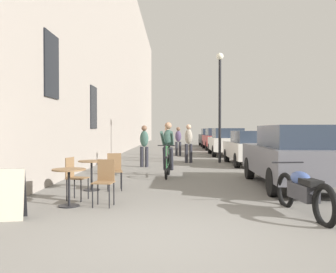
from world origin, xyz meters
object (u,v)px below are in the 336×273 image
object	(u,v)px
parked_motorcycle	(303,192)
cafe_table_mid	(92,169)
pedestrian_furthest	(178,140)
parked_car_nearest	(294,155)
sandwich_board_sign	(7,194)
pedestrian_far	(167,141)
cafe_chair_mid_toward_street	(114,169)
pedestrian_near	(144,144)
parked_car_fourth	(217,139)
pedestrian_mid	(189,141)
cyclist_on_bicycle	(168,151)
parked_car_second	(250,147)
parked_car_fifth	(210,137)
parked_car_third	(226,141)
cafe_table_near	(69,179)
cafe_chair_near_toward_wall	(74,175)
cafe_chair_near_toward_street	(105,179)
street_lamp	(220,93)

from	to	relation	value
parked_motorcycle	cafe_table_mid	bearing A→B (deg)	149.44
pedestrian_furthest	parked_car_nearest	size ratio (longest dim) A/B	0.36
sandwich_board_sign	pedestrian_far	distance (m)	12.80
cafe_table_mid	cafe_chair_mid_toward_street	world-z (taller)	cafe_chair_mid_toward_street
pedestrian_near	parked_car_nearest	bearing A→B (deg)	-49.82
cafe_table_mid	parked_car_fourth	distance (m)	19.00
pedestrian_mid	cafe_chair_mid_toward_street	bearing A→B (deg)	-106.03
cyclist_on_bicycle	parked_car_second	distance (m)	5.12
parked_car_fifth	parked_motorcycle	distance (m)	26.09
parked_car_fifth	parked_motorcycle	size ratio (longest dim) A/B	2.07
parked_car_third	cafe_table_near	bearing A→B (deg)	-109.81
cafe_table_near	cyclist_on_bicycle	xyz separation A→B (m)	(1.83, 4.52, 0.29)
cafe_chair_near_toward_wall	parked_car_second	xyz separation A→B (m)	(5.28, 7.73, 0.22)
cafe_chair_near_toward_wall	pedestrian_near	distance (m)	6.86
cafe_chair_near_toward_street	parked_car_third	bearing A→B (deg)	72.58
pedestrian_near	pedestrian_far	bearing A→B (deg)	78.73
pedestrian_furthest	parked_car_nearest	bearing A→B (deg)	-75.91
cyclist_on_bicycle	pedestrian_furthest	size ratio (longest dim) A/B	1.08
cyclist_on_bicycle	pedestrian_mid	xyz separation A→B (m)	(0.84, 4.78, 0.15)
street_lamp	parked_motorcycle	world-z (taller)	street_lamp
cafe_chair_near_toward_street	cafe_chair_near_toward_wall	bearing A→B (deg)	142.53
street_lamp	parked_car_nearest	distance (m)	7.43
pedestrian_mid	parked_motorcycle	size ratio (longest dim) A/B	0.80
pedestrian_mid	street_lamp	bearing A→B (deg)	4.77
pedestrian_mid	parked_motorcycle	world-z (taller)	pedestrian_mid
cafe_chair_mid_toward_street	street_lamp	bearing A→B (deg)	64.83
cafe_table_mid	sandwich_board_sign	size ratio (longest dim) A/B	0.86
sandwich_board_sign	parked_car_second	world-z (taller)	parked_car_second
street_lamp	parked_car_third	world-z (taller)	street_lamp
parked_car_fifth	pedestrian_near	bearing A→B (deg)	-103.78
cyclist_on_bicycle	pedestrian_far	distance (m)	7.02
cafe_chair_mid_toward_street	parked_car_third	xyz separation A→B (m)	(4.46, 11.99, 0.29)
pedestrian_furthest	pedestrian_near	bearing A→B (deg)	-102.90
cafe_table_mid	parked_car_fifth	bearing A→B (deg)	77.45
cafe_chair_mid_toward_street	cafe_table_mid	bearing A→B (deg)	-172.22
cafe_table_near	cafe_table_mid	size ratio (longest dim) A/B	1.00
cafe_chair_near_toward_street	cafe_chair_near_toward_wall	xyz separation A→B (m)	(-0.75, 0.57, 0.00)
cafe_chair_near_toward_street	cyclist_on_bicycle	distance (m)	4.61
cafe_chair_mid_toward_street	cyclist_on_bicycle	size ratio (longest dim) A/B	0.51
pedestrian_furthest	cafe_chair_mid_toward_street	bearing A→B (deg)	-98.30
street_lamp	sandwich_board_sign	bearing A→B (deg)	-114.60
pedestrian_mid	parked_car_fifth	bearing A→B (deg)	80.88
parked_car_third	parked_car_fifth	bearing A→B (deg)	88.81
cafe_table_near	pedestrian_near	size ratio (longest dim) A/B	0.44
pedestrian_far	parked_car_fourth	size ratio (longest dim) A/B	0.36
parked_car_third	parked_car_fourth	distance (m)	6.21
cafe_chair_near_toward_street	cyclist_on_bicycle	size ratio (longest dim) A/B	0.51
cafe_table_near	pedestrian_near	distance (m)	7.49
pedestrian_far	parked_car_nearest	distance (m)	9.74
cafe_chair_near_toward_wall	cafe_table_mid	size ratio (longest dim) A/B	1.24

